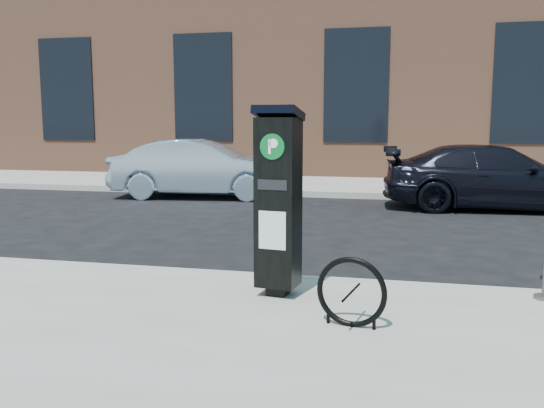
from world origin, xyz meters
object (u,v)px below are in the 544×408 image
(parking_kiosk, at_px, (278,200))
(car_dark, at_px, (496,177))
(car_silver, at_px, (201,169))
(bike_rack, at_px, (351,292))

(parking_kiosk, relative_size, car_dark, 0.40)
(car_silver, xyz_separation_m, car_dark, (6.93, -0.47, -0.03))
(car_dark, bearing_deg, parking_kiosk, 154.04)
(bike_rack, relative_size, car_silver, 0.14)
(bike_rack, distance_m, car_dark, 8.76)
(parking_kiosk, distance_m, car_dark, 8.31)
(parking_kiosk, bearing_deg, car_dark, 74.66)
(parking_kiosk, relative_size, bike_rack, 3.09)
(car_silver, height_order, car_dark, car_silver)
(bike_rack, distance_m, car_silver, 9.99)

